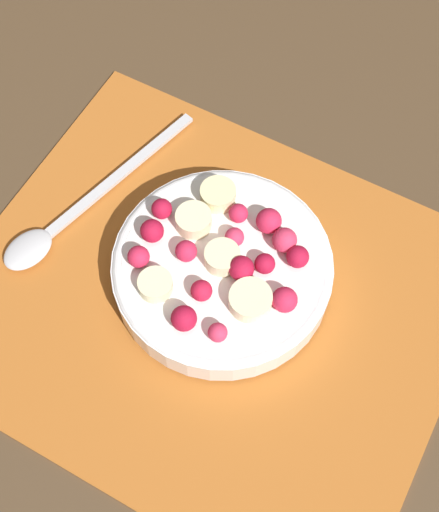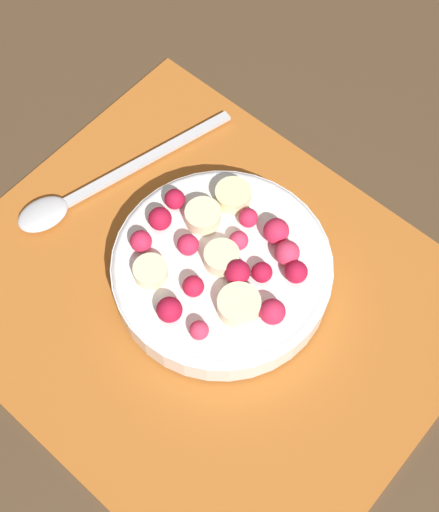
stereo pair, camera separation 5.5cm
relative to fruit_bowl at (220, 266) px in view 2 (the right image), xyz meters
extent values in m
plane|color=#4C3823|center=(0.00, 0.02, -0.02)|extent=(3.00, 3.00, 0.00)
cube|color=#B26023|center=(0.00, 0.02, -0.02)|extent=(0.39, 0.33, 0.01)
cylinder|color=white|center=(0.00, 0.00, -0.01)|extent=(0.18, 0.18, 0.03)
torus|color=white|center=(0.00, 0.00, 0.00)|extent=(0.18, 0.18, 0.01)
cylinder|color=white|center=(0.00, 0.00, 0.01)|extent=(0.16, 0.16, 0.00)
cylinder|color=#F4EAB7|center=(0.03, 0.04, 0.02)|extent=(0.03, 0.03, 0.01)
cylinder|color=beige|center=(0.03, -0.05, 0.02)|extent=(0.04, 0.04, 0.01)
cylinder|color=#F4EAB7|center=(0.00, 0.00, 0.02)|extent=(0.04, 0.04, 0.01)
cylinder|color=#F4EAB7|center=(-0.04, 0.02, 0.02)|extent=(0.03, 0.03, 0.01)
cylinder|color=#F4EAB7|center=(0.03, -0.02, 0.02)|extent=(0.04, 0.04, 0.01)
sphere|color=red|center=(0.00, 0.03, 0.02)|extent=(0.02, 0.02, 0.02)
sphere|color=#B21433|center=(-0.03, -0.01, 0.02)|extent=(0.02, 0.02, 0.02)
sphere|color=#B21433|center=(0.06, 0.01, 0.02)|extent=(0.02, 0.02, 0.02)
sphere|color=#D12347|center=(0.05, 0.03, 0.02)|extent=(0.02, 0.02, 0.02)
sphere|color=#D12347|center=(0.02, 0.01, 0.02)|extent=(0.02, 0.02, 0.02)
sphere|color=#B21433|center=(-0.05, -0.03, 0.02)|extent=(0.02, 0.02, 0.02)
sphere|color=#B21433|center=(0.00, 0.06, 0.02)|extent=(0.02, 0.02, 0.02)
sphere|color=#B21433|center=(0.06, -0.01, 0.02)|extent=(0.02, 0.02, 0.02)
sphere|color=#B21433|center=(-0.02, 0.00, 0.02)|extent=(0.02, 0.02, 0.02)
sphere|color=#DB3356|center=(-0.03, 0.06, 0.02)|extent=(0.01, 0.01, 0.01)
sphere|color=#DB3356|center=(-0.04, -0.04, 0.02)|extent=(0.02, 0.02, 0.02)
sphere|color=#DB3356|center=(0.00, -0.02, 0.02)|extent=(0.02, 0.02, 0.02)
sphere|color=#D12347|center=(-0.06, 0.01, 0.02)|extent=(0.02, 0.02, 0.02)
sphere|color=#D12347|center=(-0.02, -0.04, 0.02)|extent=(0.02, 0.02, 0.02)
sphere|color=#D12347|center=(0.01, -0.04, 0.02)|extent=(0.02, 0.02, 0.02)
cube|color=silver|center=(0.12, -0.05, -0.02)|extent=(0.05, 0.17, 0.00)
ellipsoid|color=silver|center=(0.15, 0.06, -0.01)|extent=(0.04, 0.05, 0.01)
camera|label=1|loc=(-0.12, 0.22, 0.51)|focal=50.00mm
camera|label=2|loc=(-0.17, 0.19, 0.51)|focal=50.00mm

